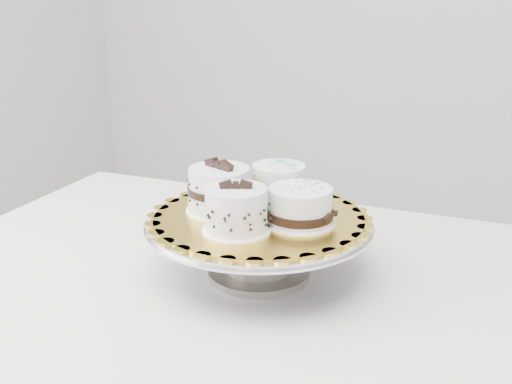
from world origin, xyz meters
The scene contains 7 objects.
table centered at (0.01, 0.09, 0.68)m, with size 1.39×1.00×0.75m.
cake_stand centered at (-0.03, 0.11, 0.82)m, with size 0.37×0.37×0.10m.
cake_board centered at (-0.03, 0.11, 0.85)m, with size 0.34×0.34×0.01m, color gold.
cake_swirl centered at (-0.03, 0.04, 0.89)m, with size 0.13×0.13×0.08m.
cake_banded centered at (-0.10, 0.10, 0.89)m, with size 0.13×0.13×0.09m.
cake_dots centered at (-0.03, 0.19, 0.89)m, with size 0.12×0.12×0.07m.
cake_ribbon centered at (0.04, 0.12, 0.88)m, with size 0.12×0.11×0.06m.
Camera 1 is at (0.43, -0.76, 1.23)m, focal length 45.00 mm.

